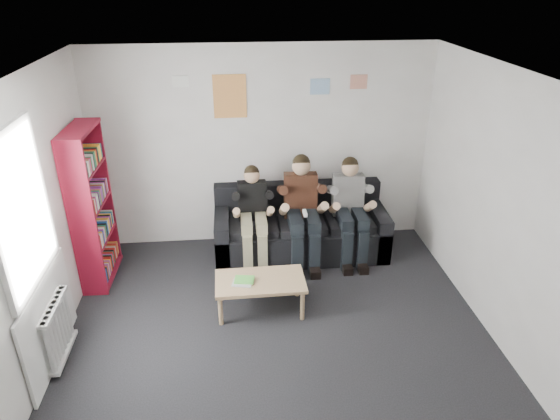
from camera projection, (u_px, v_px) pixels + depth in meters
The scene contains 14 objects.
room_shell at pixel (281, 239), 4.41m from camera, with size 5.00×5.00×5.00m.
sofa at pixel (300, 230), 6.76m from camera, with size 2.27×0.93×0.88m.
bookshelf at pixel (92, 207), 5.91m from camera, with size 0.29×0.87×1.92m.
coffee_table at pixel (260, 283), 5.55m from camera, with size 0.99×0.55×0.40m.
game_cases at pixel (243, 281), 5.47m from camera, with size 0.23×0.19×0.03m.
person_left at pixel (253, 217), 6.38m from camera, with size 0.37×0.79×1.28m.
person_middle at pixel (302, 211), 6.40m from camera, with size 0.43×0.92×1.40m.
person_right at pixel (351, 211), 6.47m from camera, with size 0.40×0.86×1.34m.
radiator at pixel (59, 330), 4.84m from camera, with size 0.10×0.64×0.60m.
window at pixel (36, 271), 4.53m from camera, with size 0.05×1.30×2.36m.
poster_large at pixel (230, 96), 6.29m from camera, with size 0.42×0.01×0.55m, color #E5B650.
poster_blue at pixel (320, 86), 6.35m from camera, with size 0.25×0.01×0.20m, color #449AE7.
poster_pink at pixel (359, 82), 6.37m from camera, with size 0.22×0.01×0.18m, color #DE45A4.
poster_sign at pixel (180, 81), 6.15m from camera, with size 0.20×0.01×0.14m, color white.
Camera 1 is at (-0.38, -3.83, 3.51)m, focal length 32.00 mm.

